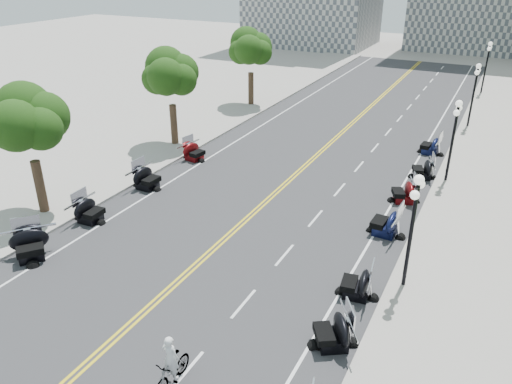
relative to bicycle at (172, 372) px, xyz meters
The scene contains 42 objects.
ground 5.66m from the bicycle, 123.82° to the left, with size 160.00×160.00×0.00m, color gray.
road 15.02m from the bicycle, 102.06° to the left, with size 16.00×90.00×0.01m, color #333335.
centerline_yellow_a 15.05m from the bicycle, 102.51° to the left, with size 0.12×90.00×0.00m, color yellow.
centerline_yellow_b 15.00m from the bicycle, 101.61° to the left, with size 0.12×90.00×0.00m, color yellow.
edge_line_north 15.05m from the bicycle, 77.47° to the left, with size 0.12×90.00×0.00m, color white.
edge_line_south 17.52m from the bicycle, 123.01° to the left, with size 0.12×90.00×0.00m, color white.
lane_dash_5 0.88m from the bicycle, 84.67° to the left, with size 0.12×2.00×0.00m, color white.
lane_dash_6 4.71m from the bicycle, 89.22° to the left, with size 0.12×2.00×0.00m, color white.
lane_dash_7 8.70m from the bicycle, 89.58° to the left, with size 0.12×2.00×0.00m, color white.
lane_dash_8 12.69m from the bicycle, 89.71° to the left, with size 0.12×2.00×0.00m, color white.
lane_dash_9 16.69m from the bicycle, 89.78° to the left, with size 0.12×2.00×0.00m, color white.
lane_dash_10 20.69m from the bicycle, 89.82° to the left, with size 0.12×2.00×0.00m, color white.
lane_dash_11 24.69m from the bicycle, 89.85° to the left, with size 0.12×2.00×0.00m, color white.
lane_dash_12 28.69m from the bicycle, 89.87° to the left, with size 0.12×2.00×0.00m, color white.
lane_dash_13 32.69m from the bicycle, 89.89° to the left, with size 0.12×2.00×0.00m, color white.
lane_dash_14 36.69m from the bicycle, 89.90° to the left, with size 0.12×2.00×0.00m, color white.
lane_dash_15 40.68m from the bicycle, 89.91° to the left, with size 0.12×2.00×0.00m, color white.
lane_dash_16 44.68m from the bicycle, 89.92° to the left, with size 0.12×2.00×0.00m, color white.
lane_dash_17 48.68m from the bicycle, 89.93° to the left, with size 0.12×2.00×0.00m, color white.
lane_dash_18 52.68m from the bicycle, 89.93° to the left, with size 0.12×2.00×0.00m, color white.
lane_dash_19 56.68m from the bicycle, 89.94° to the left, with size 0.12×2.00×0.00m, color white.
sidewalk_north 16.43m from the bicycle, 63.36° to the left, with size 5.00×90.00×0.15m, color #9E9991.
sidewalk_south 20.04m from the bicycle, 132.89° to the left, with size 5.00×90.00×0.15m, color #9E9991.
street_lamp_2 10.46m from the bicycle, 57.81° to the left, with size 0.50×1.20×4.90m, color black, non-canonical shape.
street_lamp_3 21.49m from the bicycle, 75.20° to the left, with size 0.50×1.20×4.90m, color black, non-canonical shape.
street_lamp_4 33.20m from the bicycle, 80.51° to the left, with size 0.50×1.20×4.90m, color black, non-canonical shape.
street_lamp_5 45.06m from the bicycle, 83.03° to the left, with size 0.50×1.20×4.90m, color black, non-canonical shape.
tree_2 15.32m from the bicycle, 153.04° to the left, with size 4.80×4.80×9.20m, color #235619, non-canonical shape.
tree_3 23.22m from the bicycle, 125.11° to the left, with size 4.80×4.80×9.20m, color #235619, non-canonical shape.
tree_4 33.64m from the bicycle, 113.18° to the left, with size 4.80×4.80×9.20m, color #235619, non-canonical shape.
motorcycle_n_5 5.66m from the bicycle, 45.59° to the left, with size 1.95×1.95×1.36m, color black, non-canonical shape.
motorcycle_n_6 8.20m from the bicycle, 61.80° to the left, with size 1.89×1.89×1.32m, color black, non-canonical shape.
motorcycle_n_7 13.24m from the bicycle, 73.72° to the left, with size 2.08×2.08×1.46m, color black, non-canonical shape.
motorcycle_n_8 17.20m from the bicycle, 77.50° to the left, with size 1.91×1.91×1.34m, color #590A0C, non-canonical shape.
motorcycle_n_9 21.07m from the bicycle, 78.90° to the left, with size 1.89×1.89×1.32m, color black, non-canonical shape.
motorcycle_n_10 25.51m from the bicycle, 81.50° to the left, with size 1.95×1.95×1.37m, color black, non-canonical shape.
motorcycle_s_5 10.62m from the bicycle, 162.38° to the left, with size 2.16×2.16×1.51m, color black, non-canonical shape.
motorcycle_s_6 12.46m from the bicycle, 145.36° to the left, with size 1.94×1.94×1.35m, color black, non-canonical shape.
motorcycle_s_7 15.54m from the bicycle, 131.03° to the left, with size 2.04×2.04×1.43m, color black, non-canonical shape.
motorcycle_s_8 19.68m from the bicycle, 121.34° to the left, with size 1.87×1.87×1.31m, color #590A0C, non-canonical shape.
bicycle is the anchor object (origin of this frame).
cyclist_rider 1.39m from the bicycle, ahead, with size 0.59×0.39×1.63m, color silver.
Camera 1 is at (10.89, -14.03, 12.50)m, focal length 35.00 mm.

